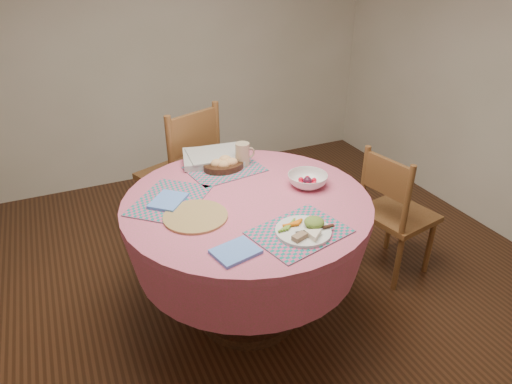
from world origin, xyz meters
The scene contains 15 objects.
ground centered at (0.00, 0.00, 0.00)m, with size 4.00×4.00×0.00m, color #331C0F.
dining_table centered at (0.00, 0.00, 0.56)m, with size 1.24×1.24×0.75m.
chair_right centered at (0.97, 0.00, 0.44)m, with size 0.44×0.45×0.84m.
chair_back centered at (-0.07, 0.91, 0.51)m, with size 0.59×0.57×0.99m.
placemat_front centered at (0.09, -0.37, 0.75)m, with size 0.40×0.30×0.01m, color #167C76.
placemat_left centered at (-0.35, 0.14, 0.75)m, with size 0.40×0.30×0.01m, color #167C76.
placemat_back centered at (0.02, 0.37, 0.75)m, with size 0.40×0.30×0.01m, color #167C76.
wicker_trivet centered at (-0.28, -0.06, 0.76)m, with size 0.30×0.30×0.01m, color #A98749.
napkin_near centered at (-0.22, -0.39, 0.76)m, with size 0.18×0.14×0.01m, color #5F92F4.
napkin_far centered at (-0.36, 0.12, 0.76)m, with size 0.18×0.14×0.01m, color #5F92F4.
dinner_plate centered at (0.11, -0.39, 0.77)m, with size 0.25×0.25×0.05m.
bread_bowl centered at (0.02, 0.36, 0.78)m, with size 0.23×0.23×0.08m.
latte_mug centered at (0.14, 0.37, 0.82)m, with size 0.12×0.08×0.13m.
fruit_bowl centered at (0.35, 0.00, 0.78)m, with size 0.22×0.22×0.06m.
newspaper_stack centered at (0.01, 0.50, 0.78)m, with size 0.40×0.35×0.04m.
Camera 1 is at (-0.78, -1.81, 1.86)m, focal length 32.00 mm.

